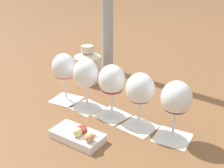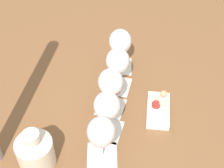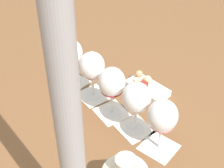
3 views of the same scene
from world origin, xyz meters
name	(u,v)px [view 1 (image 1 of 3)]	position (x,y,z in m)	size (l,w,h in m)	color
ground_plane	(113,117)	(0.00, 0.00, 0.00)	(8.00, 8.00, 0.00)	brown
tasting_card_0	(66,99)	(-0.18, -0.12, 0.00)	(0.14, 0.14, 0.00)	white
tasting_card_1	(87,107)	(-0.10, -0.06, 0.00)	(0.14, 0.14, 0.00)	white
tasting_card_2	(112,115)	(-0.01, 0.00, 0.00)	(0.14, 0.13, 0.00)	white
tasting_card_3	(138,127)	(0.09, 0.06, 0.00)	(0.14, 0.14, 0.00)	white
tasting_card_4	(172,138)	(0.18, 0.13, 0.00)	(0.14, 0.14, 0.00)	white
wine_glass_0	(64,69)	(-0.18, -0.12, 0.13)	(0.09, 0.09, 0.18)	white
wine_glass_1	(86,75)	(-0.10, -0.06, 0.13)	(0.09, 0.09, 0.18)	white
wine_glass_2	(112,82)	(-0.01, 0.00, 0.13)	(0.09, 0.09, 0.18)	white
wine_glass_3	(140,91)	(0.09, 0.06, 0.13)	(0.09, 0.09, 0.18)	white
wine_glass_4	(176,101)	(0.18, 0.13, 0.13)	(0.09, 0.09, 0.18)	white
ceramic_vase	(88,66)	(-0.35, 0.01, 0.07)	(0.12, 0.12, 0.16)	beige
snack_dish	(78,136)	(0.10, -0.15, 0.02)	(0.18, 0.16, 0.05)	white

